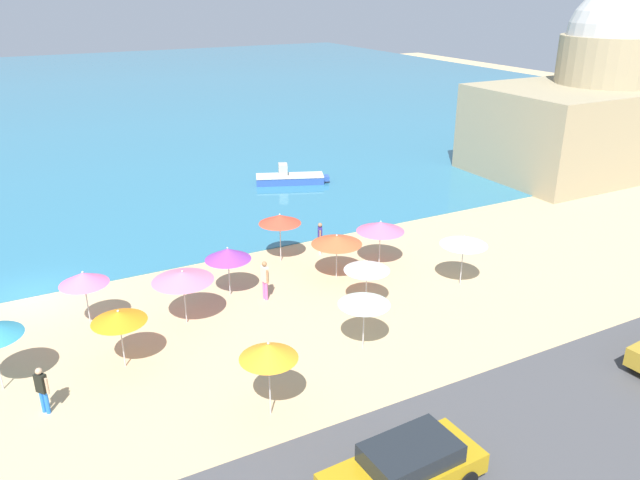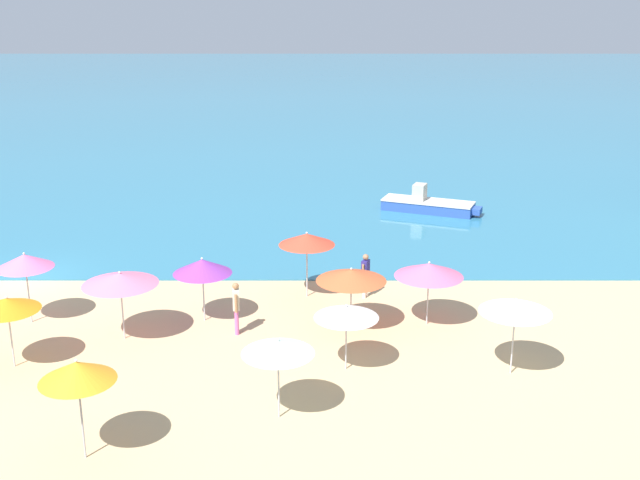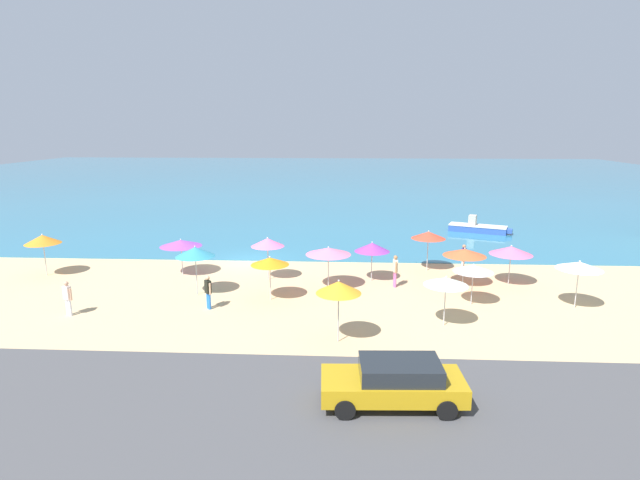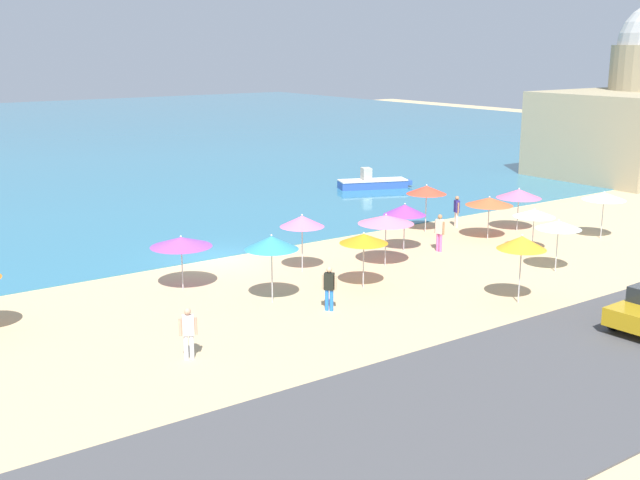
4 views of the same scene
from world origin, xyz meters
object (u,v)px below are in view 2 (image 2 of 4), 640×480
Objects in this scene: beach_umbrella_5 at (26,261)px; beach_umbrella_3 at (121,279)px; beach_umbrella_8 at (78,371)px; beach_umbrella_7 at (352,275)px; bather_2 at (366,273)px; beach_umbrella_13 at (347,312)px; bather_1 at (237,305)px; beach_umbrella_9 at (430,270)px; beach_umbrella_4 at (517,306)px; beach_umbrella_6 at (279,347)px; beach_umbrella_0 at (203,266)px; beach_umbrella_10 at (308,239)px; beach_umbrella_14 at (8,304)px; skiff_nearshore at (429,205)px.

beach_umbrella_3 is at bearing -21.01° from beach_umbrella_5.
beach_umbrella_7 is at bearing 48.88° from beach_umbrella_8.
beach_umbrella_13 is at bearing -98.69° from bather_2.
beach_umbrella_8 is at bearing -112.17° from bather_1.
beach_umbrella_5 is 1.08× the size of beach_umbrella_9.
beach_umbrella_3 is 12.52m from beach_umbrella_4.
beach_umbrella_8 is at bearing -139.14° from beach_umbrella_9.
beach_umbrella_4 is 4.25m from beach_umbrella_9.
beach_umbrella_8 is 13.20m from bather_2.
beach_umbrella_6 is 7.91m from beach_umbrella_9.
beach_umbrella_5 reaches higher than beach_umbrella_7.
beach_umbrella_0 is at bearing 31.57° from beach_umbrella_3.
beach_umbrella_9 is at bearing 40.86° from beach_umbrella_8.
beach_umbrella_4 is at bearing -45.26° from beach_umbrella_10.
beach_umbrella_0 is 0.92× the size of beach_umbrella_10.
beach_umbrella_0 is 10.60m from beach_umbrella_4.
beach_umbrella_6 is (-6.88, -2.57, -0.10)m from beach_umbrella_4.
beach_umbrella_14 is 1.28× the size of bather_1.
beach_umbrella_13 reaches higher than bather_1.
beach_umbrella_0 is at bearing 177.66° from beach_umbrella_9.
beach_umbrella_7 is at bearing -2.76° from beach_umbrella_5.
bather_2 is (7.53, 10.75, -1.41)m from beach_umbrella_8.
beach_umbrella_8 reaches higher than beach_umbrella_6.
beach_umbrella_10 is at bearing 148.15° from beach_umbrella_9.
skiff_nearshore is (3.88, 11.76, -0.54)m from bather_2.
beach_umbrella_14 is (-5.37, -3.56, 0.05)m from beach_umbrella_0.
beach_umbrella_6 is 1.10× the size of beach_umbrella_13.
bather_1 is (-6.50, -0.80, -0.97)m from beach_umbrella_9.
bather_2 is at bearing 81.31° from beach_umbrella_13.
beach_umbrella_6 is 0.99× the size of beach_umbrella_9.
beach_umbrella_4 reaches higher than beach_umbrella_3.
beach_umbrella_0 is 6.02m from beach_umbrella_5.
bather_1 is (-1.69, 5.48, -1.05)m from beach_umbrella_6.
beach_umbrella_3 is 7.09m from beach_umbrella_8.
beach_umbrella_3 reaches higher than bather_1.
beach_umbrella_3 reaches higher than beach_umbrella_0.
beach_umbrella_9 is (4.81, 6.28, -0.09)m from beach_umbrella_6.
beach_umbrella_5 is 9.42m from beach_umbrella_8.
beach_umbrella_13 is 0.92× the size of beach_umbrella_14.
beach_umbrella_9 is 4.94m from beach_umbrella_10.
beach_umbrella_13 is at bearing 36.06° from beach_umbrella_8.
beach_umbrella_0 is 8.75m from beach_umbrella_8.
beach_umbrella_4 is 1.05× the size of beach_umbrella_14.
bather_1 reaches higher than bather_2.
beach_umbrella_4 is at bearing 21.36° from beach_umbrella_8.
beach_umbrella_7 reaches higher than bather_1.
beach_umbrella_4 is 12.45m from beach_umbrella_8.
beach_umbrella_3 is 0.97× the size of beach_umbrella_5.
beach_umbrella_4 is 0.91× the size of beach_umbrella_8.
beach_umbrella_3 is at bearing -155.70° from bather_2.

